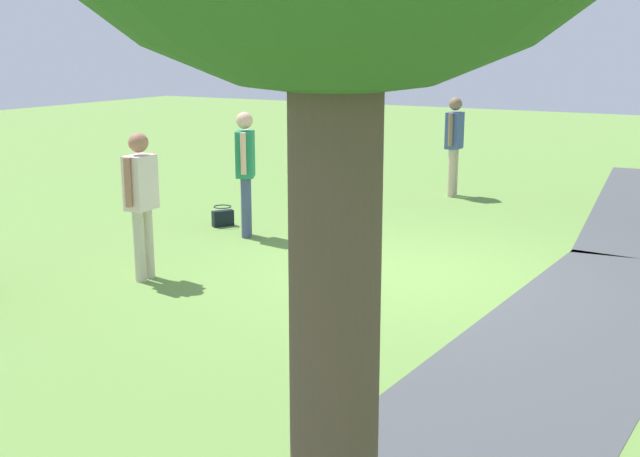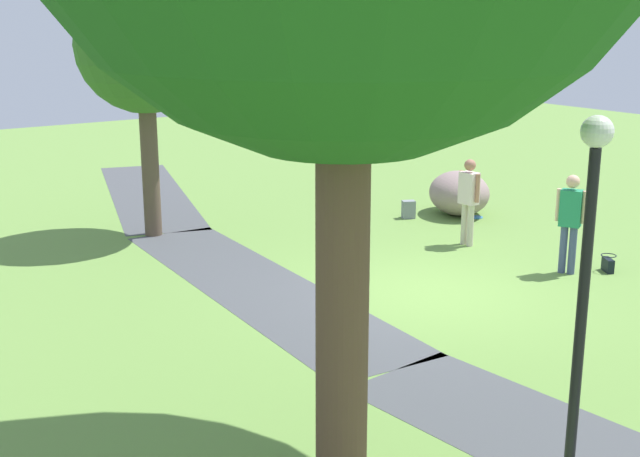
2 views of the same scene
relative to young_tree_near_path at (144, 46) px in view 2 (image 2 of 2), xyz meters
The scene contains 11 objects.
ground_plane 7.46m from the young_tree_near_path, 159.70° to the right, with size 48.00×48.00×0.00m, color olive.
footpath_segment_mid 5.58m from the young_tree_near_path, behind, with size 8.09×2.29×0.01m.
footpath_segment_far 5.57m from the young_tree_near_path, 21.32° to the right, with size 8.18×4.02×0.01m.
young_tree_near_path is the anchor object (origin of this frame).
lamp_post 11.45m from the young_tree_near_path, behind, with size 0.28×0.28×3.69m.
lawn_boulder 7.64m from the young_tree_near_path, 109.20° to the right, with size 2.17×2.06×0.99m.
woman_with_handbag 8.71m from the young_tree_near_path, 142.81° to the right, with size 0.47×0.38×1.78m.
man_near_boulder 7.02m from the young_tree_near_path, 131.32° to the right, with size 0.52×0.26×1.72m.
handbag_on_grass 9.69m from the young_tree_near_path, 140.70° to the right, with size 0.37×0.37×0.31m.
backpack_by_boulder 6.70m from the young_tree_near_path, 109.62° to the right, with size 0.33×0.34×0.40m.
frisbee_on_grass 8.10m from the young_tree_near_path, 112.52° to the right, with size 0.27×0.27×0.02m.
Camera 2 is at (-9.74, 8.84, 4.54)m, focal length 46.85 mm.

